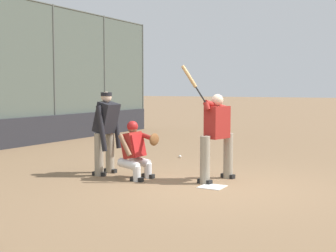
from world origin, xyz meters
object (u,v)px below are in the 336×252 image
object	(u,v)px
batter_at_plate	(217,134)
umpire_home	(106,130)
baseball_loose	(180,156)
catcher_behind_plate	(136,149)

from	to	relation	value
batter_at_plate	umpire_home	xyz separation A→B (m)	(0.45, -2.25, 0.01)
umpire_home	baseball_loose	xyz separation A→B (m)	(-2.73, 0.30, -0.88)
batter_at_plate	catcher_behind_plate	world-z (taller)	batter_at_plate
catcher_behind_plate	umpire_home	world-z (taller)	umpire_home
catcher_behind_plate	umpire_home	distance (m)	0.87
baseball_loose	umpire_home	bearing A→B (deg)	-6.30
umpire_home	baseball_loose	distance (m)	2.89
catcher_behind_plate	baseball_loose	size ratio (longest dim) A/B	15.36
batter_at_plate	umpire_home	distance (m)	2.30
catcher_behind_plate	umpire_home	size ratio (longest dim) A/B	0.67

